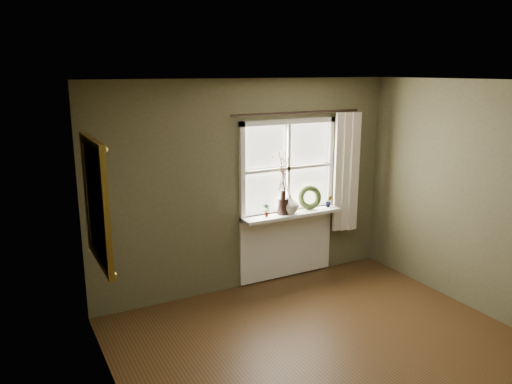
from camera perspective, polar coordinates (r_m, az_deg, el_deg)
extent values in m
plane|color=#402A14|center=(4.91, 11.99, -19.85)|extent=(4.50, 4.50, 0.00)
plane|color=silver|center=(4.10, 13.83, 12.09)|extent=(4.50, 4.50, 0.00)
cube|color=brown|center=(6.18, -1.08, 0.75)|extent=(4.00, 0.10, 2.60)
cube|color=brown|center=(3.44, -14.61, -10.58)|extent=(0.10, 4.50, 2.60)
cube|color=white|center=(6.48, 3.61, -2.41)|extent=(1.36, 0.06, 0.06)
cube|color=white|center=(6.25, 3.77, 8.03)|extent=(1.36, 0.06, 0.06)
cube|color=white|center=(6.03, -1.59, 2.17)|extent=(0.06, 0.06, 1.24)
cube|color=white|center=(6.69, 8.45, 3.19)|extent=(0.06, 0.06, 1.24)
cube|color=white|center=(6.34, 3.69, 2.72)|extent=(1.24, 0.05, 0.04)
cube|color=white|center=(6.34, 3.69, 2.72)|extent=(0.04, 0.05, 1.12)
cube|color=white|center=(6.15, 1.02, 5.19)|extent=(0.59, 0.01, 0.53)
cube|color=white|center=(6.48, 6.08, 5.56)|extent=(0.59, 0.01, 0.53)
cube|color=white|center=(6.26, 0.99, -0.16)|extent=(0.59, 0.01, 0.53)
cube|color=white|center=(6.59, 5.95, 0.48)|extent=(0.59, 0.01, 0.53)
cube|color=white|center=(6.39, 4.08, -2.55)|extent=(1.36, 0.26, 0.04)
cube|color=white|center=(6.62, 3.51, -5.97)|extent=(1.36, 0.04, 0.88)
cylinder|color=black|center=(6.29, 3.08, -1.62)|extent=(0.18, 0.18, 0.21)
imported|color=beige|center=(6.34, 3.87, -1.35)|extent=(0.30, 0.30, 0.24)
torus|color=#34451E|center=(6.54, 6.14, -0.92)|extent=(0.35, 0.21, 0.33)
imported|color=#34451E|center=(6.18, 1.19, -2.07)|extent=(0.10, 0.08, 0.17)
imported|color=#34451E|center=(6.68, 8.32, -1.05)|extent=(0.11, 0.10, 0.16)
cube|color=silver|center=(6.76, 10.17, 2.23)|extent=(0.36, 0.12, 1.59)
cylinder|color=black|center=(6.25, 4.82, 9.03)|extent=(1.84, 0.03, 0.03)
cube|color=white|center=(4.72, -17.96, -1.14)|extent=(0.02, 0.81, 1.00)
cube|color=olive|center=(4.62, -18.34, 5.39)|extent=(0.05, 0.98, 0.08)
cube|color=olive|center=(4.89, -17.38, -7.29)|extent=(0.05, 0.98, 0.08)
cube|color=olive|center=(4.30, -16.76, -2.50)|extent=(0.05, 0.08, 1.00)
cube|color=olive|center=(5.16, -18.75, 0.01)|extent=(0.05, 0.08, 1.00)
sphere|color=silver|center=(4.61, -17.61, 4.69)|extent=(0.04, 0.04, 0.04)
sphere|color=silver|center=(4.64, -17.64, 4.26)|extent=(0.04, 0.04, 0.04)
sphere|color=silver|center=(4.67, -17.75, 4.91)|extent=(0.04, 0.04, 0.04)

